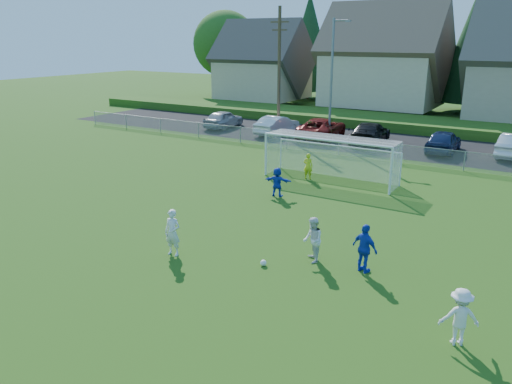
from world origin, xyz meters
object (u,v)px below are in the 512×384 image
player_white_c (460,317)px  car_b (277,125)px  player_white_b (313,240)px  car_e (443,141)px  player_blue_a (365,249)px  player_blue_b (277,182)px  goalkeeper (308,166)px  soccer_goal (332,151)px  soccer_ball (263,263)px  car_c (321,128)px  car_a (224,119)px  player_white_a (173,233)px  car_d (370,133)px

player_white_c → car_b: (-18.36, 23.13, -0.02)m
player_white_b → car_e: size_ratio=0.36×
player_blue_a → player_blue_b: size_ratio=1.16×
goalkeeper → soccer_goal: 1.57m
soccer_ball → soccer_goal: soccer_goal is taller
player_blue_a → car_c: player_blue_a is taller
player_blue_b → car_b: bearing=-71.4°
player_blue_a → car_a: 29.06m
soccer_ball → player_blue_b: 8.09m
player_blue_b → soccer_goal: (1.09, 4.24, 0.89)m
player_white_a → car_e: 23.41m
car_a → car_d: car_d is taller
player_blue_b → player_white_c: bearing=129.2°
player_white_b → player_white_c: 5.97m
goalkeeper → player_white_c: bearing=121.3°
player_blue_b → goalkeeper: player_blue_b is taller
car_b → soccer_goal: bearing=135.3°
car_b → player_white_c: bearing=131.7°
player_white_a → car_e: player_white_a is taller
player_white_a → car_d: 22.97m
soccer_ball → car_c: (-7.86, 22.11, 0.70)m
soccer_ball → car_d: bearing=100.0°
player_blue_b → soccer_goal: soccer_goal is taller
soccer_ball → car_d: size_ratio=0.04×
player_blue_a → car_e: (-1.76, 20.61, -0.07)m
car_c → car_e: car_c is taller
car_e → car_a: bearing=-1.3°
car_a → car_d: bearing=176.3°
player_white_b → player_blue_b: (-4.81, 6.04, -0.08)m
player_white_b → player_blue_b: 7.72m
car_c → player_blue_b: bearing=100.1°
car_a → car_e: 18.64m
player_white_a → soccer_goal: soccer_goal is taller
player_blue_a → car_a: player_blue_a is taller
car_d → soccer_goal: soccer_goal is taller
car_a → player_white_c: bearing=132.1°
player_blue_a → car_c: (-11.00, 20.71, -0.04)m
soccer_ball → goalkeeper: (-3.60, 10.95, 0.63)m
player_blue_a → car_d: 21.81m
player_white_a → soccer_goal: bearing=80.6°
player_blue_b → goalkeeper: 3.69m
player_white_c → goalkeeper: size_ratio=1.07×
player_white_a → soccer_goal: (0.87, 12.43, 0.76)m
player_blue_a → car_e: 20.68m
car_d → car_e: bearing=172.3°
soccer_ball → player_white_a: player_white_a is taller
player_white_a → car_e: bearing=73.1°
car_e → soccer_goal: (-3.82, -10.51, 0.84)m
soccer_ball → car_c: car_c is taller
player_blue_a → player_white_a: bearing=40.1°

